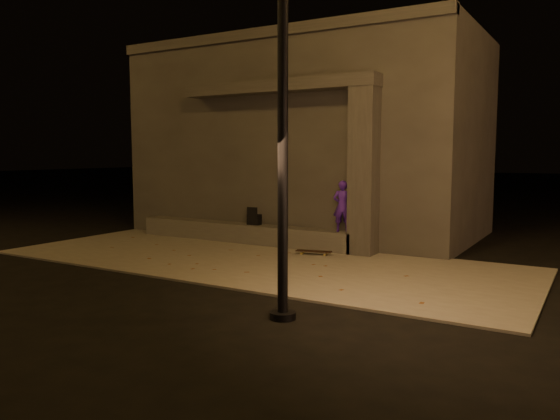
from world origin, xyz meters
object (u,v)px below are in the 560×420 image
Objects in this scene: skateboard at (314,252)px; street_lamp_0 at (283,24)px; backpack at (254,219)px; column at (364,172)px; skateboarder at (342,206)px.

street_lamp_0 is at bearing -81.16° from skateboard.
backpack reaches higher than skateboard.
backpack is (-2.85, 0.00, -1.20)m from column.
column is 4.48× the size of skateboard.
street_lamp_0 reaches higher than column.
column is 0.92m from skateboarder.
skateboarder is (-0.50, 0.00, -0.78)m from column.
street_lamp_0 is (1.32, -4.86, 2.82)m from skateboarder.
street_lamp_0 reaches higher than skateboard.
skateboard is at bearing 111.91° from street_lamp_0.
skateboarder is 5.77m from street_lamp_0.
backpack is 0.55× the size of skateboard.
skateboard is at bearing -19.88° from backpack.
skateboarder is at bearing 105.22° from street_lamp_0.
skateboard is 5.90m from street_lamp_0.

